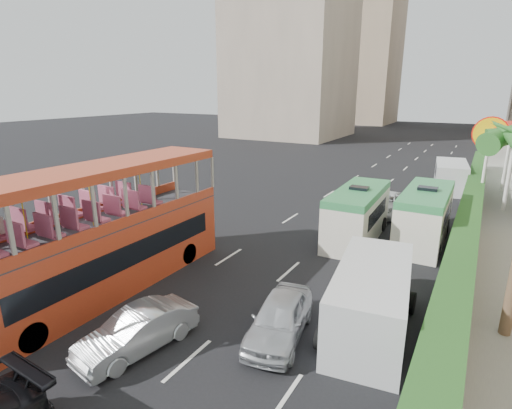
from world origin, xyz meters
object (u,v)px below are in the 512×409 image
Objects in this scene: panel_van_near at (371,300)px; panel_van_far at (450,176)px; car_silver_lane_a at (139,349)px; minibus_near at (357,215)px; car_silver_lane_b at (279,336)px; minibus_far at (424,216)px; van_asset at (384,213)px; double_decker_bus at (105,230)px.

panel_van_far is at bearing 81.07° from panel_van_near.
car_silver_lane_a is 28.25m from panel_van_far.
car_silver_lane_a is 0.62× the size of minibus_near.
car_silver_lane_b is 11.84m from minibus_far.
panel_van_near is at bearing -97.85° from panel_van_far.
panel_van_far is (3.08, 9.16, 1.12)m from van_asset.
panel_van_near is at bearing 48.33° from car_silver_lane_a.
car_silver_lane_a is 0.69× the size of panel_van_near.
panel_van_near is 1.00× the size of panel_van_far.
double_decker_bus is 1.97× the size of panel_van_near.
minibus_far is 1.14× the size of panel_van_near.
minibus_near is 1.12× the size of panel_van_near.
double_decker_bus reaches higher than panel_van_far.
car_silver_lane_b is at bearing -89.30° from minibus_near.
car_silver_lane_b is 15.54m from van_asset.
minibus_near is (-0.41, 10.01, 1.38)m from car_silver_lane_b.
double_decker_bus is 1.76× the size of minibus_near.
van_asset is (3.32, 18.33, 0.00)m from car_silver_lane_a.
minibus_near is 3.46m from minibus_far.
double_decker_bus is at bearing 159.59° from car_silver_lane_a.
double_decker_bus is 17.74m from van_asset.
car_silver_lane_a is 0.80× the size of van_asset.
panel_van_near is at bearing 13.21° from double_decker_bus.
car_silver_lane_a is at bearing -109.78° from panel_van_far.
car_silver_lane_a is at bearing -151.99° from car_silver_lane_b.
car_silver_lane_b is 24.90m from panel_van_far.
minibus_near is at bearing 101.52° from panel_van_near.
minibus_near is 1.12× the size of panel_van_far.
minibus_far is (2.92, -4.10, 1.41)m from van_asset.
car_silver_lane_b is at bearing -86.28° from van_asset.
minibus_far is at bearing 22.63° from minibus_near.
double_decker_bus is 1.97× the size of panel_van_far.
van_asset reaches higher than car_silver_lane_a.
car_silver_lane_b is (7.43, 0.46, -2.53)m from double_decker_bus.
van_asset is (-0.18, 15.54, 0.00)m from car_silver_lane_b.
car_silver_lane_b is at bearing 48.85° from car_silver_lane_a.
panel_van_far is (2.91, 24.70, 1.12)m from car_silver_lane_b.
minibus_far reaches higher than car_silver_lane_b.
minibus_far is at bearing -51.52° from van_asset.
double_decker_bus is 10.23m from panel_van_near.
double_decker_bus is 2.76× the size of car_silver_lane_b.
double_decker_bus reaches higher than minibus_far.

